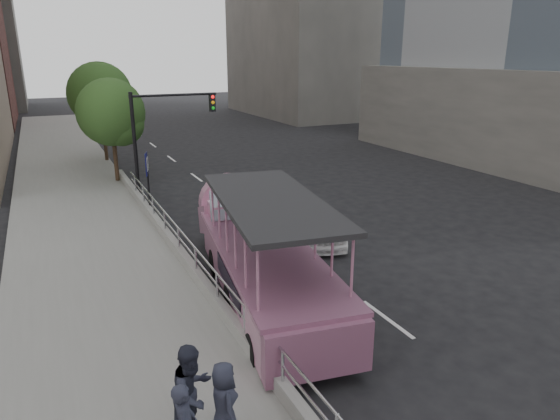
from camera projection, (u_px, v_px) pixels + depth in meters
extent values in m
plane|color=black|center=(318.00, 295.00, 14.82)|extent=(160.00, 160.00, 0.00)
cube|color=gray|center=(82.00, 221.00, 21.01)|extent=(5.50, 80.00, 0.30)
cube|color=#A4A49F|center=(196.00, 274.00, 15.11)|extent=(0.24, 30.00, 0.36)
cylinder|color=silver|center=(283.00, 366.00, 9.79)|extent=(0.07, 0.07, 0.70)
cylinder|color=silver|center=(245.00, 319.00, 11.51)|extent=(0.07, 0.07, 0.70)
cylinder|color=silver|center=(217.00, 285.00, 13.23)|extent=(0.07, 0.07, 0.70)
cylinder|color=silver|center=(196.00, 258.00, 14.95)|extent=(0.07, 0.07, 0.70)
cylinder|color=silver|center=(178.00, 237.00, 16.67)|extent=(0.07, 0.07, 0.70)
cylinder|color=silver|center=(165.00, 220.00, 18.40)|extent=(0.07, 0.07, 0.70)
cylinder|color=silver|center=(153.00, 206.00, 20.12)|extent=(0.07, 0.07, 0.70)
cylinder|color=silver|center=(143.00, 194.00, 21.84)|extent=(0.07, 0.07, 0.70)
cylinder|color=silver|center=(135.00, 184.00, 23.56)|extent=(0.07, 0.07, 0.70)
cylinder|color=silver|center=(196.00, 258.00, 14.95)|extent=(0.06, 22.00, 0.06)
cylinder|color=silver|center=(195.00, 248.00, 14.85)|extent=(0.06, 22.00, 0.06)
cylinder|color=black|center=(256.00, 351.00, 11.28)|extent=(0.46, 0.89, 0.85)
cylinder|color=black|center=(341.00, 337.00, 11.86)|extent=(0.46, 0.89, 0.85)
cylinder|color=black|center=(232.00, 299.00, 13.70)|extent=(0.46, 0.89, 0.85)
cylinder|color=black|center=(304.00, 289.00, 14.28)|extent=(0.46, 0.89, 0.85)
cylinder|color=black|center=(216.00, 262.00, 16.12)|extent=(0.46, 0.89, 0.85)
cylinder|color=black|center=(278.00, 255.00, 16.70)|extent=(0.46, 0.89, 0.85)
cube|color=#BA7697|center=(267.00, 273.00, 14.00)|extent=(3.52, 8.03, 1.18)
cube|color=#BA7697|center=(234.00, 217.00, 18.08)|extent=(2.60, 2.34, 1.48)
cylinder|color=#BA7697|center=(229.00, 204.00, 18.73)|extent=(2.30, 0.99, 2.22)
cube|color=#854D6C|center=(318.00, 351.00, 10.33)|extent=(2.39, 0.69, 1.18)
cube|color=#854D6C|center=(267.00, 252.00, 13.81)|extent=(3.68, 8.33, 0.11)
cube|color=#262629|center=(270.00, 201.00, 12.98)|extent=(3.43, 6.55, 0.13)
cube|color=#9DACBA|center=(243.00, 204.00, 16.27)|extent=(2.18, 0.53, 0.99)
cube|color=#BA7697|center=(241.00, 208.00, 16.74)|extent=(2.20, 1.25, 0.47)
imported|color=white|center=(318.00, 223.00, 19.03)|extent=(2.86, 4.39, 1.39)
imported|color=#2B2E3F|center=(193.00, 393.00, 8.68)|extent=(1.13, 1.08, 1.85)
imported|color=#2B2E3F|center=(224.00, 403.00, 8.66)|extent=(0.51, 0.77, 1.54)
cylinder|color=black|center=(149.00, 190.00, 21.21)|extent=(0.09, 0.09, 2.67)
cube|color=navy|center=(147.00, 164.00, 20.88)|extent=(0.22, 0.63, 0.96)
cube|color=white|center=(147.00, 164.00, 20.89)|extent=(0.14, 0.41, 0.59)
cylinder|color=black|center=(135.00, 148.00, 23.61)|extent=(0.18, 0.18, 5.20)
cylinder|color=black|center=(174.00, 95.00, 23.71)|extent=(4.20, 0.12, 0.12)
cube|color=black|center=(212.00, 103.00, 24.63)|extent=(0.28, 0.22, 0.85)
sphere|color=red|center=(213.00, 97.00, 24.43)|extent=(0.16, 0.16, 0.16)
cylinder|color=#322217|center=(116.00, 158.00, 26.73)|extent=(0.22, 0.22, 3.08)
sphere|color=#355E25|center=(111.00, 112.00, 26.01)|extent=(3.52, 3.52, 3.52)
sphere|color=#355E25|center=(121.00, 123.00, 26.08)|extent=(2.42, 2.42, 2.42)
cylinder|color=#322217|center=(105.00, 138.00, 31.92)|extent=(0.22, 0.22, 3.47)
sphere|color=#355E25|center=(100.00, 94.00, 31.10)|extent=(3.97, 3.97, 3.97)
sphere|color=#355E25|center=(108.00, 104.00, 31.19)|extent=(2.73, 2.73, 2.73)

